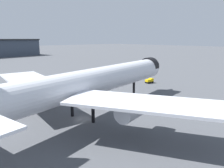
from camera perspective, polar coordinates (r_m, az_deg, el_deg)
ground at (r=48.18m, az=-7.84°, el=-9.30°), size 900.00×900.00×0.00m
airliner_near_gate at (r=47.95m, az=-6.06°, el=0.21°), size 66.83×60.34×17.40m
baggage_tug_wing at (r=86.27m, az=9.91°, el=0.88°), size 3.42×2.33×1.85m
baggage_cart_trailing at (r=88.85m, az=-14.20°, el=1.01°), size 2.48×2.04×1.82m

